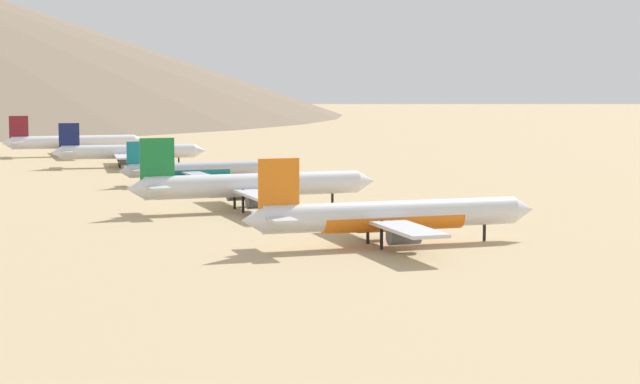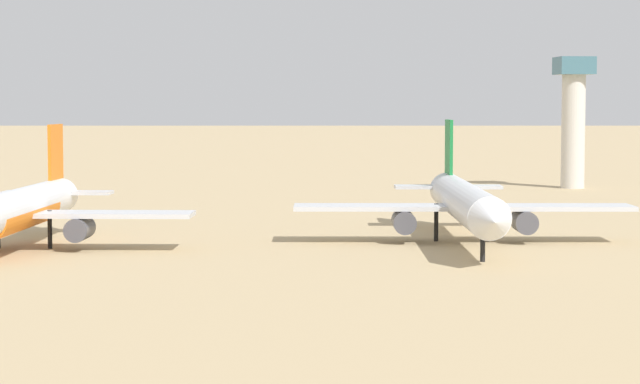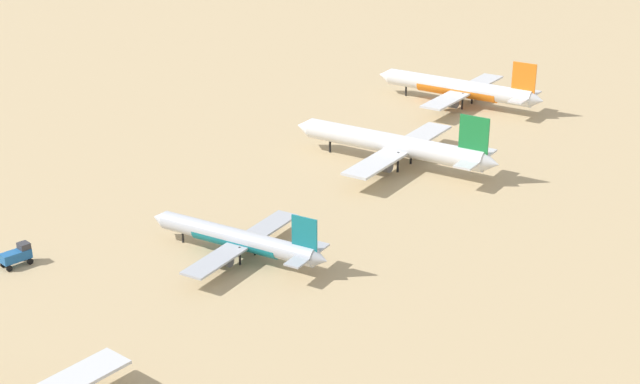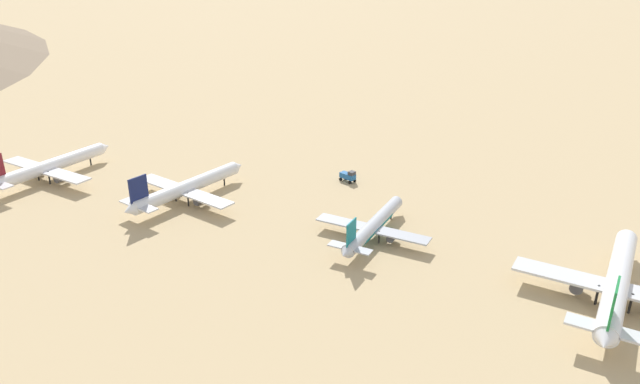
% 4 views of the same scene
% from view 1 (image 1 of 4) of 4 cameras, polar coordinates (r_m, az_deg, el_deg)
% --- Properties ---
extents(ground_plane, '(1800.00, 1800.00, 0.00)m').
position_cam_1_polar(ground_plane, '(287.32, -6.92, 0.36)').
color(ground_plane, tan).
extents(parked_jet_0, '(50.31, 41.00, 14.51)m').
position_cam_1_polar(parked_jet_0, '(185.11, 3.47, -1.19)').
color(parked_jet_0, silver).
rests_on(parked_jet_0, ground).
extents(parked_jet_1, '(52.03, 42.34, 15.00)m').
position_cam_1_polar(parked_jet_1, '(232.19, -3.44, 0.32)').
color(parked_jet_1, silver).
rests_on(parked_jet_1, ground).
extents(parked_jet_2, '(38.02, 30.86, 10.97)m').
position_cam_1_polar(parked_jet_2, '(287.95, -6.31, 1.10)').
color(parked_jet_2, '#B2B7C1').
rests_on(parked_jet_2, ground).
extents(parked_jet_3, '(44.93, 36.83, 13.04)m').
position_cam_1_polar(parked_jet_3, '(343.33, -9.52, 1.96)').
color(parked_jet_3, silver).
rests_on(parked_jet_3, ground).
extents(parked_jet_4, '(46.90, 38.23, 13.52)m').
position_cam_1_polar(parked_jet_4, '(391.18, -12.13, 2.41)').
color(parked_jet_4, white).
rests_on(parked_jet_4, ground).
extents(service_truck, '(4.10, 5.66, 3.90)m').
position_cam_1_polar(service_truck, '(318.89, -1.81, 1.32)').
color(service_truck, '#1E5999').
rests_on(service_truck, ground).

